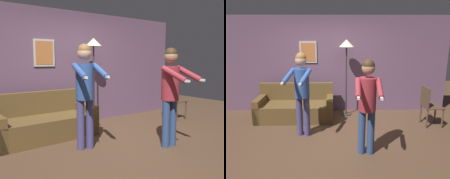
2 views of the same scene
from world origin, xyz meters
The scene contains 7 objects.
ground_plane centered at (0.00, 0.00, 0.00)m, with size 12.00×12.00×0.00m, color #4F3726.
back_wall_assembly centered at (0.00, 1.93, 1.30)m, with size 6.40×0.09×2.60m.
couch centered at (-0.89, 1.26, 0.28)m, with size 1.92×0.89×0.87m.
torchiere_lamp centered at (0.41, 1.53, 1.70)m, with size 0.38×0.38×1.98m.
person_standing_left centered at (-0.56, 0.27, 1.07)m, with size 0.52×0.75×1.76m.
person_standing_right centered at (0.67, -0.49, 1.03)m, with size 0.47×0.71×1.70m.
dining_chair_distant centered at (2.30, 0.79, 0.53)m, with size 0.43×0.43×0.93m.
Camera 2 is at (0.13, -4.04, 2.08)m, focal length 35.00 mm.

